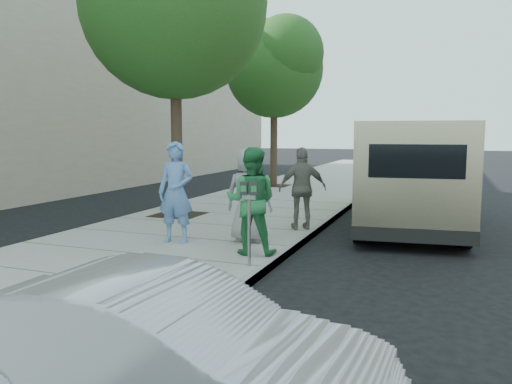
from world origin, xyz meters
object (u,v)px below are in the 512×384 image
person_gray_shirt (248,195)px  person_striped_polo (302,188)px  parking_meter (249,205)px  person_green_shirt (251,201)px  sedan (160,353)px  person_officer (176,192)px  tree_far (275,64)px  van (408,172)px

person_gray_shirt → person_striped_polo: size_ratio=1.02×
parking_meter → person_green_shirt: size_ratio=0.72×
sedan → person_officer: (-2.84, 5.18, 0.53)m
person_green_shirt → person_striped_polo: bearing=-105.1°
sedan → person_gray_shirt: person_gray_shirt is taller
parking_meter → person_striped_polo: bearing=80.4°
tree_far → person_green_shirt: tree_far is taller
tree_far → van: (5.50, -6.17, -3.58)m
parking_meter → person_gray_shirt: 1.82m
van → person_gray_shirt: (-2.68, -3.71, -0.24)m
person_officer → person_green_shirt: size_ratio=1.04×
tree_far → person_officer: tree_far is taller
person_officer → person_green_shirt: person_officer is taller
person_officer → person_green_shirt: 1.73m
tree_far → person_gray_shirt: size_ratio=3.55×
person_gray_shirt → person_striped_polo: bearing=-118.4°
tree_far → person_officer: bearing=-81.6°
person_gray_shirt → person_green_shirt: bearing=108.1°
parking_meter → sedan: (0.88, -4.04, -0.53)m
parking_meter → person_gray_shirt: size_ratio=0.73×
tree_far → sedan: size_ratio=1.81×
van → person_officer: (-3.95, -4.26, -0.19)m
sedan → person_striped_polo: person_striped_polo is taller
sedan → person_green_shirt: person_green_shirt is taller
person_striped_polo → sedan: bearing=69.3°
tree_far → person_striped_polo: (3.45, -8.30, -3.84)m
van → person_gray_shirt: 4.59m
sedan → parking_meter: bearing=12.8°
parking_meter → person_gray_shirt: person_gray_shirt is taller
van → person_gray_shirt: van is taller
person_green_shirt → person_gray_shirt: size_ratio=1.02×
person_officer → person_gray_shirt: 1.39m
person_striped_polo → person_officer: bearing=20.3°
van → parking_meter: bearing=-116.7°
person_green_shirt → person_gray_shirt: 0.99m
person_striped_polo → person_gray_shirt: bearing=40.4°
parking_meter → van: (2.00, 5.40, 0.18)m
person_officer → person_gray_shirt: bearing=15.9°
parking_meter → person_green_shirt: person_green_shirt is taller
person_gray_shirt → person_striped_polo: person_gray_shirt is taller
van → person_striped_polo: size_ratio=3.82×
tree_far → person_striped_polo: bearing=-67.4°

